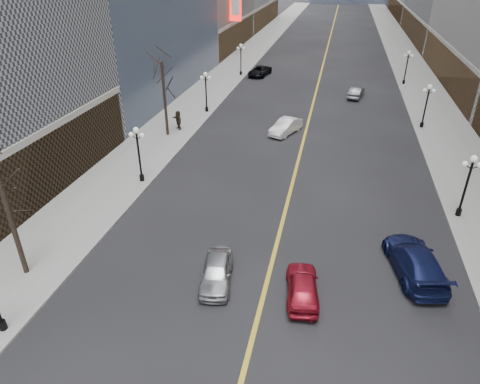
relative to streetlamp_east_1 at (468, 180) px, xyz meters
The scene contains 17 objects.
sidewalk_east 40.16m from the streetlamp_east_1, 86.85° to the left, with size 6.00×230.00×0.15m, color gray.
sidewalk_west 47.68m from the streetlamp_east_1, 122.82° to the left, with size 6.00×230.00×0.15m, color gray.
lane_line 51.45m from the streetlamp_east_1, 103.28° to the left, with size 0.25×200.00×0.02m, color gold.
streetlamp_east_1 is the anchor object (origin of this frame).
streetlamp_east_2 18.00m from the streetlamp_east_1, 90.00° to the left, with size 1.26×0.44×4.52m.
streetlamp_east_3 36.00m from the streetlamp_east_1, 90.00° to the left, with size 1.26×0.44×4.52m.
streetlamp_west_1 23.60m from the streetlamp_east_1, behind, with size 1.26×0.44×4.52m.
streetlamp_west_2 29.68m from the streetlamp_east_1, 142.67° to the left, with size 1.26×0.44×4.52m.
streetlamp_west_3 43.05m from the streetlamp_east_1, 123.25° to the left, with size 1.26×0.44×4.52m.
tree_west_far 27.41m from the streetlamp_east_1, 158.43° to the left, with size 3.60×3.60×7.92m.
car_nb_near 17.91m from the streetlamp_east_1, 144.88° to the right, with size 1.66×4.13×1.41m, color #9A9EA1.
car_nb_mid 19.30m from the streetlamp_east_1, 136.02° to the left, with size 1.57×4.50×1.48m, color silver.
car_nb_far 42.14m from the streetlamp_east_1, 119.62° to the left, with size 2.37×5.15×1.43m, color black.
car_sb_near 8.24m from the streetlamp_east_1, 118.35° to the right, with size 2.36×5.81×1.69m, color #121944.
car_sb_mid 14.45m from the streetlamp_east_1, 133.32° to the right, with size 1.67×4.14×1.41m, color maroon.
car_sb_far 28.81m from the streetlamp_east_1, 103.43° to the left, with size 1.48×4.26×1.40m, color #454A4C.
ped_west_far 27.51m from the streetlamp_east_1, 154.55° to the left, with size 1.80×0.52×1.94m, color black.
Camera 1 is at (2.62, 2.04, 15.90)m, focal length 32.00 mm.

